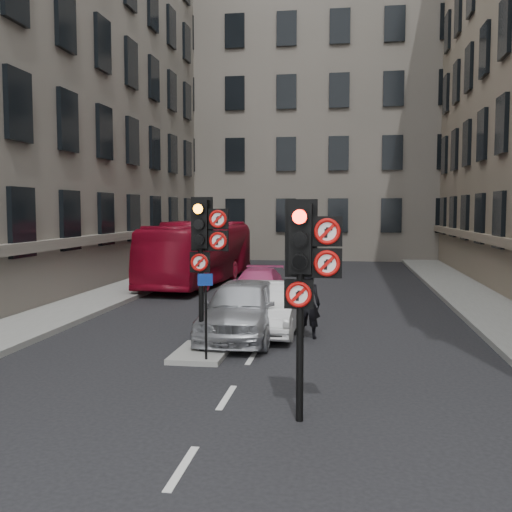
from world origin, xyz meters
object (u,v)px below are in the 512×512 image
(bus_red, at_px, (200,252))
(motorcyclist, at_px, (308,304))
(info_sign, at_px, (206,304))
(signal_near, at_px, (306,262))
(car_silver, at_px, (242,308))
(car_pink, at_px, (258,286))
(car_white, at_px, (272,307))
(signal_far, at_px, (204,240))
(motorcycle, at_px, (263,298))

(bus_red, xyz_separation_m, motorcyclist, (5.64, -10.99, -0.52))
(motorcyclist, xyz_separation_m, info_sign, (-2.04, -3.04, 0.44))
(signal_near, bearing_deg, car_silver, 108.98)
(motorcyclist, bearing_deg, car_pink, -62.84)
(signal_near, distance_m, car_white, 7.30)
(signal_near, height_order, signal_far, signal_far)
(car_white, relative_size, info_sign, 2.19)
(car_silver, bearing_deg, bus_red, 110.17)
(bus_red, distance_m, motorcyclist, 12.36)
(car_pink, bearing_deg, car_silver, -85.39)
(signal_far, bearing_deg, bus_red, 104.37)
(signal_far, distance_m, motorcyclist, 3.65)
(motorcyclist, relative_size, info_sign, 0.96)
(car_silver, xyz_separation_m, motorcyclist, (1.72, 0.23, 0.12))
(motorcycle, relative_size, motorcyclist, 0.89)
(car_silver, bearing_deg, info_sign, -95.59)
(bus_red, relative_size, info_sign, 5.41)
(motorcyclist, height_order, info_sign, info_sign)
(car_pink, xyz_separation_m, motorcycle, (0.48, -2.15, -0.13))
(car_silver, height_order, car_pink, car_silver)
(signal_far, height_order, car_white, signal_far)
(car_white, bearing_deg, bus_red, 115.15)
(car_white, height_order, motorcyclist, motorcyclist)
(car_white, bearing_deg, motorcycle, 103.78)
(car_silver, height_order, motorcycle, car_silver)
(motorcyclist, bearing_deg, car_white, -26.70)
(signal_far, bearing_deg, car_pink, 89.53)
(car_white, bearing_deg, motorcyclist, -32.09)
(car_pink, distance_m, motorcycle, 2.21)
(car_white, height_order, motorcycle, car_white)
(car_silver, distance_m, motorcyclist, 1.74)
(car_white, xyz_separation_m, info_sign, (-1.00, -3.73, 0.66))
(signal_far, relative_size, car_silver, 0.77)
(info_sign, bearing_deg, motorcycle, 73.56)
(signal_far, bearing_deg, info_sign, -75.19)
(signal_far, distance_m, motorcycle, 6.31)
(car_silver, distance_m, car_white, 1.14)
(car_silver, distance_m, car_pink, 6.05)
(signal_near, distance_m, motorcyclist, 6.46)
(bus_red, bearing_deg, motorcyclist, -59.01)
(motorcyclist, bearing_deg, signal_far, 51.21)
(signal_near, height_order, bus_red, signal_near)
(signal_far, xyz_separation_m, bus_red, (-3.39, 13.22, -1.27))
(bus_red, bearing_deg, info_sign, -71.80)
(car_silver, xyz_separation_m, motorcycle, (0.01, 3.88, -0.31))
(motorcyclist, bearing_deg, motorcycle, -58.40)
(bus_red, bearing_deg, car_pink, -52.53)
(signal_near, distance_m, info_sign, 4.17)
(motorcycle, xyz_separation_m, motorcyclist, (1.71, -3.65, 0.42))
(motorcyclist, bearing_deg, bus_red, -56.33)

